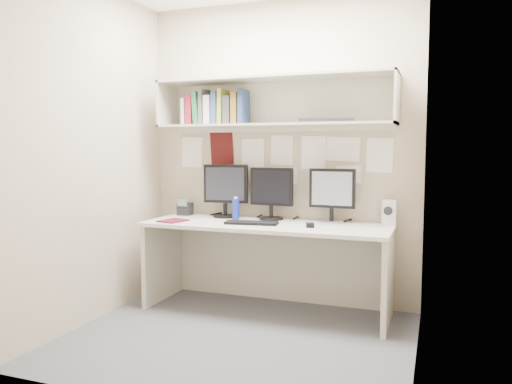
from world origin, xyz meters
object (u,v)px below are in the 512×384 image
(desk, at_px, (267,267))
(desk_phone, at_px, (185,209))
(monitor_center, at_px, (272,191))
(keyboard, at_px, (251,223))
(maroon_notebook, at_px, (173,221))
(speaker, at_px, (389,212))
(monitor_right, at_px, (332,193))
(monitor_left, at_px, (226,188))

(desk, relative_size, desk_phone, 13.50)
(desk_phone, bearing_deg, monitor_center, 0.09)
(desk, height_order, desk_phone, desk_phone)
(keyboard, relative_size, desk_phone, 2.85)
(keyboard, bearing_deg, desk_phone, 150.04)
(maroon_notebook, xyz_separation_m, desk_phone, (-0.10, 0.40, 0.05))
(speaker, height_order, maroon_notebook, speaker)
(desk, distance_m, speaker, 1.07)
(maroon_notebook, bearing_deg, desk, 27.87)
(monitor_center, xyz_separation_m, monitor_right, (0.52, 0.00, -0.00))
(desk, bearing_deg, maroon_notebook, -166.38)
(monitor_right, distance_m, maroon_notebook, 1.33)
(desk_phone, bearing_deg, monitor_right, -0.14)
(monitor_right, height_order, maroon_notebook, monitor_right)
(keyboard, distance_m, speaker, 1.09)
(keyboard, distance_m, maroon_notebook, 0.67)
(keyboard, bearing_deg, monitor_center, 70.55)
(maroon_notebook, bearing_deg, monitor_left, 67.50)
(speaker, distance_m, maroon_notebook, 1.75)
(keyboard, relative_size, maroon_notebook, 1.94)
(monitor_left, bearing_deg, desk, -32.33)
(monitor_left, xyz_separation_m, maroon_notebook, (-0.30, -0.40, -0.25))
(monitor_left, relative_size, desk_phone, 3.14)
(monitor_center, xyz_separation_m, speaker, (0.97, 0.02, -0.14))
(monitor_right, bearing_deg, keyboard, -149.02)
(monitor_left, bearing_deg, monitor_right, -6.81)
(monitor_center, bearing_deg, speaker, 3.65)
(speaker, bearing_deg, maroon_notebook, -179.40)
(monitor_center, bearing_deg, desk_phone, -176.71)
(monitor_left, xyz_separation_m, keyboard, (0.36, -0.32, -0.24))
(maroon_notebook, bearing_deg, speaker, 28.11)
(monitor_right, bearing_deg, desk, -153.26)
(speaker, distance_m, desk_phone, 1.80)
(monitor_left, distance_m, monitor_center, 0.43)
(keyboard, bearing_deg, desk, 37.20)
(desk, bearing_deg, monitor_center, 98.41)
(monitor_center, relative_size, keyboard, 1.05)
(desk, distance_m, desk_phone, 0.98)
(monitor_left, height_order, desk_phone, monitor_left)
(monitor_left, height_order, keyboard, monitor_left)
(desk_phone, bearing_deg, speaker, 0.28)
(monitor_left, relative_size, speaker, 2.34)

